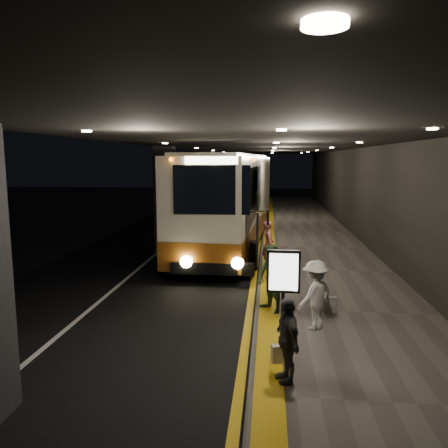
{
  "coord_description": "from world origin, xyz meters",
  "views": [
    {
      "loc": [
        2.8,
        -13.75,
        3.88
      ],
      "look_at": [
        1.3,
        0.8,
        1.7
      ],
      "focal_mm": 35.0,
      "sensor_mm": 36.0,
      "label": 1
    }
  ],
  "objects_px": {
    "bag_plain": "(279,354)",
    "stanchion_post": "(268,271)",
    "coach_main": "(230,204)",
    "bag_polka": "(330,305)",
    "passenger_waiting_white": "(315,295)",
    "info_sign": "(284,273)",
    "coach_second": "(243,186)",
    "passenger_boarding": "(268,244)",
    "passenger_waiting_grey": "(287,340)",
    "passenger_waiting_green": "(272,279)"
  },
  "relations": [
    {
      "from": "passenger_waiting_grey",
      "to": "bag_plain",
      "type": "relative_size",
      "value": 4.26
    },
    {
      "from": "passenger_waiting_white",
      "to": "bag_plain",
      "type": "xyz_separation_m",
      "value": [
        -0.82,
        -1.74,
        -0.6
      ]
    },
    {
      "from": "coach_second",
      "to": "stanchion_post",
      "type": "distance_m",
      "value": 21.17
    },
    {
      "from": "passenger_waiting_white",
      "to": "info_sign",
      "type": "distance_m",
      "value": 0.93
    },
    {
      "from": "coach_main",
      "to": "bag_polka",
      "type": "xyz_separation_m",
      "value": [
        3.22,
        -8.55,
        -1.56
      ]
    },
    {
      "from": "passenger_waiting_white",
      "to": "bag_polka",
      "type": "xyz_separation_m",
      "value": [
        0.48,
        1.1,
        -0.58
      ]
    },
    {
      "from": "bag_polka",
      "to": "stanchion_post",
      "type": "height_order",
      "value": "stanchion_post"
    },
    {
      "from": "passenger_waiting_white",
      "to": "info_sign",
      "type": "height_order",
      "value": "info_sign"
    },
    {
      "from": "passenger_waiting_grey",
      "to": "passenger_boarding",
      "type": "bearing_deg",
      "value": 164.11
    },
    {
      "from": "bag_polka",
      "to": "info_sign",
      "type": "relative_size",
      "value": 0.23
    },
    {
      "from": "coach_second",
      "to": "bag_polka",
      "type": "relative_size",
      "value": 33.02
    },
    {
      "from": "coach_second",
      "to": "passenger_waiting_grey",
      "type": "relative_size",
      "value": 8.61
    },
    {
      "from": "bag_polka",
      "to": "info_sign",
      "type": "distance_m",
      "value": 1.59
    },
    {
      "from": "coach_main",
      "to": "stanchion_post",
      "type": "bearing_deg",
      "value": -72.67
    },
    {
      "from": "stanchion_post",
      "to": "coach_second",
      "type": "bearing_deg",
      "value": 95.44
    },
    {
      "from": "passenger_waiting_white",
      "to": "passenger_boarding",
      "type": "bearing_deg",
      "value": -124.18
    },
    {
      "from": "coach_main",
      "to": "bag_plain",
      "type": "height_order",
      "value": "coach_main"
    },
    {
      "from": "passenger_waiting_white",
      "to": "passenger_waiting_green",
      "type": "bearing_deg",
      "value": -91.16
    },
    {
      "from": "bag_polka",
      "to": "bag_plain",
      "type": "xyz_separation_m",
      "value": [
        -1.3,
        -2.84,
        -0.02
      ]
    },
    {
      "from": "coach_main",
      "to": "coach_second",
      "type": "relative_size",
      "value": 1.02
    },
    {
      "from": "passenger_waiting_white",
      "to": "passenger_waiting_grey",
      "type": "distance_m",
      "value": 2.5
    },
    {
      "from": "passenger_waiting_green",
      "to": "passenger_waiting_white",
      "type": "bearing_deg",
      "value": 6.94
    },
    {
      "from": "info_sign",
      "to": "passenger_waiting_white",
      "type": "bearing_deg",
      "value": -35.93
    },
    {
      "from": "coach_main",
      "to": "passenger_boarding",
      "type": "relative_size",
      "value": 7.84
    },
    {
      "from": "coach_main",
      "to": "passenger_waiting_white",
      "type": "height_order",
      "value": "coach_main"
    },
    {
      "from": "passenger_boarding",
      "to": "bag_plain",
      "type": "distance_m",
      "value": 7.2
    },
    {
      "from": "passenger_waiting_grey",
      "to": "passenger_waiting_green",
      "type": "bearing_deg",
      "value": 165.75
    },
    {
      "from": "passenger_boarding",
      "to": "info_sign",
      "type": "xyz_separation_m",
      "value": [
        0.36,
        -4.9,
        0.29
      ]
    },
    {
      "from": "passenger_boarding",
      "to": "stanchion_post",
      "type": "relative_size",
      "value": 1.36
    },
    {
      "from": "coach_second",
      "to": "bag_polka",
      "type": "xyz_separation_m",
      "value": [
        3.52,
        -22.56,
        -1.55
      ]
    },
    {
      "from": "passenger_waiting_white",
      "to": "coach_main",
      "type": "bearing_deg",
      "value": -119.24
    },
    {
      "from": "coach_main",
      "to": "info_sign",
      "type": "xyz_separation_m",
      "value": [
        2.06,
        -9.12,
        -0.65
      ]
    },
    {
      "from": "coach_second",
      "to": "bag_polka",
      "type": "distance_m",
      "value": 22.89
    },
    {
      "from": "bag_polka",
      "to": "info_sign",
      "type": "height_order",
      "value": "info_sign"
    },
    {
      "from": "coach_second",
      "to": "passenger_waiting_grey",
      "type": "xyz_separation_m",
      "value": [
        2.33,
        -26.06,
        -1.01
      ]
    },
    {
      "from": "passenger_boarding",
      "to": "passenger_waiting_green",
      "type": "bearing_deg",
      "value": 169.92
    },
    {
      "from": "passenger_boarding",
      "to": "passenger_waiting_white",
      "type": "bearing_deg",
      "value": 179.61
    },
    {
      "from": "bag_polka",
      "to": "bag_plain",
      "type": "distance_m",
      "value": 3.12
    },
    {
      "from": "passenger_boarding",
      "to": "passenger_waiting_white",
      "type": "height_order",
      "value": "passenger_boarding"
    },
    {
      "from": "info_sign",
      "to": "stanchion_post",
      "type": "xyz_separation_m",
      "value": [
        -0.35,
        2.08,
        -0.5
      ]
    },
    {
      "from": "passenger_boarding",
      "to": "passenger_waiting_green",
      "type": "height_order",
      "value": "passenger_waiting_green"
    },
    {
      "from": "bag_plain",
      "to": "stanchion_post",
      "type": "bearing_deg",
      "value": 92.87
    },
    {
      "from": "info_sign",
      "to": "passenger_waiting_green",
      "type": "bearing_deg",
      "value": 122.01
    },
    {
      "from": "passenger_boarding",
      "to": "info_sign",
      "type": "bearing_deg",
      "value": 172.94
    },
    {
      "from": "passenger_waiting_white",
      "to": "bag_plain",
      "type": "height_order",
      "value": "passenger_waiting_white"
    },
    {
      "from": "info_sign",
      "to": "passenger_waiting_grey",
      "type": "bearing_deg",
      "value": -88.75
    },
    {
      "from": "passenger_waiting_white",
      "to": "bag_polka",
      "type": "distance_m",
      "value": 1.33
    },
    {
      "from": "passenger_boarding",
      "to": "passenger_waiting_white",
      "type": "distance_m",
      "value": 5.53
    },
    {
      "from": "bag_polka",
      "to": "info_sign",
      "type": "bearing_deg",
      "value": -153.89
    },
    {
      "from": "passenger_waiting_green",
      "to": "info_sign",
      "type": "relative_size",
      "value": 1.02
    }
  ]
}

